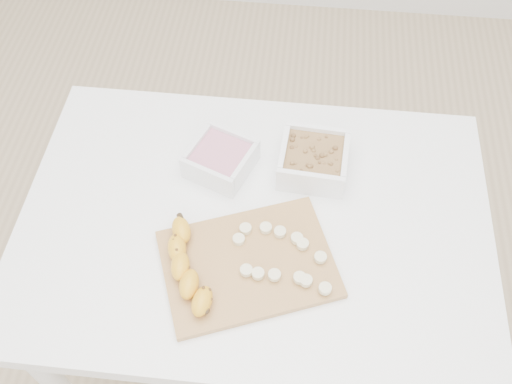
# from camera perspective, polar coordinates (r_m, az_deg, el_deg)

# --- Properties ---
(ground) EXTENTS (3.50, 3.50, 0.00)m
(ground) POSITION_cam_1_polar(r_m,az_deg,el_deg) (1.88, -0.10, -15.15)
(ground) COLOR #C6AD89
(ground) RESTS_ON ground
(table) EXTENTS (1.00, 0.70, 0.75)m
(table) POSITION_cam_1_polar(r_m,az_deg,el_deg) (1.29, -0.14, -5.09)
(table) COLOR white
(table) RESTS_ON ground
(bowl_yogurt) EXTENTS (0.17, 0.17, 0.06)m
(bowl_yogurt) POSITION_cam_1_polar(r_m,az_deg,el_deg) (1.27, -3.55, 3.35)
(bowl_yogurt) COLOR white
(bowl_yogurt) RESTS_ON table
(bowl_granola) EXTENTS (0.16, 0.16, 0.07)m
(bowl_granola) POSITION_cam_1_polar(r_m,az_deg,el_deg) (1.26, 5.76, 3.25)
(bowl_granola) COLOR white
(bowl_granola) RESTS_ON table
(cutting_board) EXTENTS (0.40, 0.34, 0.01)m
(cutting_board) POSITION_cam_1_polar(r_m,az_deg,el_deg) (1.15, -0.79, -7.21)
(cutting_board) COLOR #B07C4B
(cutting_board) RESTS_ON table
(banana) EXTENTS (0.10, 0.22, 0.04)m
(banana) POSITION_cam_1_polar(r_m,az_deg,el_deg) (1.12, -6.79, -7.50)
(banana) COLOR orange
(banana) RESTS_ON cutting_board
(banana_slices) EXTENTS (0.20, 0.15, 0.02)m
(banana_slices) POSITION_cam_1_polar(r_m,az_deg,el_deg) (1.14, 2.53, -6.41)
(banana_slices) COLOR beige
(banana_slices) RESTS_ON cutting_board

